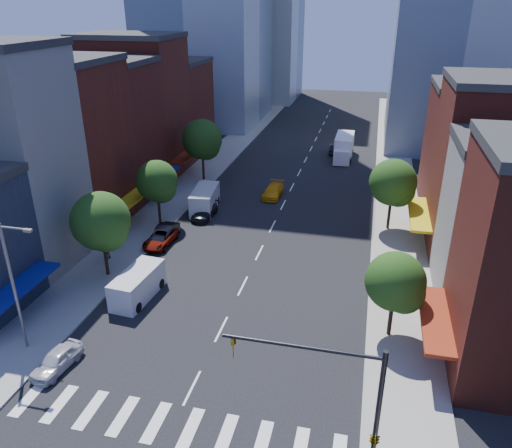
# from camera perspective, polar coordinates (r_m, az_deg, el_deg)

# --- Properties ---
(ground) EXTENTS (220.00, 220.00, 0.00)m
(ground) POSITION_cam_1_polar(r_m,az_deg,el_deg) (31.76, -7.32, -18.08)
(ground) COLOR black
(ground) RESTS_ON ground
(sidewalk_left) EXTENTS (5.00, 120.00, 0.15)m
(sidewalk_left) POSITION_cam_1_polar(r_m,az_deg,el_deg) (68.76, -5.69, 6.19)
(sidewalk_left) COLOR gray
(sidewalk_left) RESTS_ON ground
(sidewalk_right) EXTENTS (5.00, 120.00, 0.15)m
(sidewalk_right) POSITION_cam_1_polar(r_m,az_deg,el_deg) (65.36, 15.62, 4.43)
(sidewalk_right) COLOR gray
(sidewalk_right) RESTS_ON ground
(crosswalk) EXTENTS (19.00, 3.00, 0.01)m
(crosswalk) POSITION_cam_1_polar(r_m,az_deg,el_deg) (29.79, -9.44, -21.78)
(crosswalk) COLOR silver
(crosswalk) RESTS_ON ground
(bldg_left_2) EXTENTS (12.00, 9.00, 16.00)m
(bldg_left_2) POSITION_cam_1_polar(r_m,az_deg,el_deg) (53.54, -21.65, 8.20)
(bldg_left_2) COLOR #5A1C15
(bldg_left_2) RESTS_ON ground
(bldg_left_3) EXTENTS (12.00, 8.00, 15.00)m
(bldg_left_3) POSITION_cam_1_polar(r_m,az_deg,el_deg) (60.58, -17.15, 10.07)
(bldg_left_3) COLOR #571F15
(bldg_left_3) RESTS_ON ground
(bldg_left_4) EXTENTS (12.00, 9.00, 17.00)m
(bldg_left_4) POSITION_cam_1_polar(r_m,az_deg,el_deg) (67.66, -13.70, 12.72)
(bldg_left_4) COLOR #5A1C15
(bldg_left_4) RESTS_ON ground
(bldg_left_5) EXTENTS (12.00, 10.00, 13.00)m
(bldg_left_5) POSITION_cam_1_polar(r_m,az_deg,el_deg) (76.48, -10.38, 12.76)
(bldg_left_5) COLOR #571F15
(bldg_left_5) RESTS_ON ground
(bldg_right_2) EXTENTS (12.00, 10.00, 15.00)m
(bldg_right_2) POSITION_cam_1_polar(r_m,az_deg,el_deg) (49.22, 26.84, 5.36)
(bldg_right_2) COLOR #5A1C15
(bldg_right_2) RESTS_ON ground
(bldg_right_3) EXTENTS (12.00, 10.00, 13.00)m
(bldg_right_3) POSITION_cam_1_polar(r_m,az_deg,el_deg) (58.87, 24.74, 7.51)
(bldg_right_3) COLOR #571F15
(bldg_right_3) RESTS_ON ground
(traffic_signal) EXTENTS (7.24, 2.24, 8.00)m
(traffic_signal) POSITION_cam_1_polar(r_m,az_deg,el_deg) (24.32, 12.21, -21.25)
(traffic_signal) COLOR black
(traffic_signal) RESTS_ON sidewalk_right
(streetlight) EXTENTS (2.25, 0.25, 9.00)m
(streetlight) POSITION_cam_1_polar(r_m,az_deg,el_deg) (34.79, -25.87, -5.82)
(streetlight) COLOR slate
(streetlight) RESTS_ON sidewalk_left
(tree_left_near) EXTENTS (4.80, 4.80, 7.30)m
(tree_left_near) POSITION_cam_1_polar(r_m,az_deg,el_deg) (41.89, -17.17, 0.04)
(tree_left_near) COLOR black
(tree_left_near) RESTS_ON sidewalk_left
(tree_left_mid) EXTENTS (4.20, 4.20, 6.65)m
(tree_left_mid) POSITION_cam_1_polar(r_m,az_deg,el_deg) (51.04, -11.14, 4.64)
(tree_left_mid) COLOR black
(tree_left_mid) RESTS_ON sidewalk_left
(tree_left_far) EXTENTS (5.00, 5.00, 7.75)m
(tree_left_far) POSITION_cam_1_polar(r_m,az_deg,el_deg) (63.25, -6.07, 9.42)
(tree_left_far) COLOR black
(tree_left_far) RESTS_ON sidewalk_left
(tree_right_near) EXTENTS (4.00, 4.00, 6.20)m
(tree_right_near) POSITION_cam_1_polar(r_m,az_deg,el_deg) (34.33, 15.86, -6.64)
(tree_right_near) COLOR black
(tree_right_near) RESTS_ON sidewalk_right
(tree_right_far) EXTENTS (4.60, 4.60, 7.20)m
(tree_right_far) POSITION_cam_1_polar(r_m,az_deg,el_deg) (50.47, 15.53, 4.38)
(tree_right_far) COLOR black
(tree_right_far) RESTS_ON sidewalk_right
(parked_car_front) EXTENTS (1.98, 3.97, 1.30)m
(parked_car_front) POSITION_cam_1_polar(r_m,az_deg,el_deg) (34.73, -21.81, -14.25)
(parked_car_front) COLOR silver
(parked_car_front) RESTS_ON ground
(parked_car_second) EXTENTS (1.63, 4.49, 1.47)m
(parked_car_second) POSITION_cam_1_polar(r_m,az_deg,el_deg) (48.74, -10.47, -1.10)
(parked_car_second) COLOR black
(parked_car_second) RESTS_ON ground
(parked_car_third) EXTENTS (2.34, 4.71, 1.28)m
(parked_car_third) POSITION_cam_1_polar(r_m,az_deg,el_deg) (48.03, -10.83, -1.65)
(parked_car_third) COLOR #999999
(parked_car_third) RESTS_ON ground
(parked_car_rear) EXTENTS (1.94, 4.50, 1.29)m
(parked_car_rear) POSITION_cam_1_polar(r_m,az_deg,el_deg) (53.41, -5.87, 1.41)
(parked_car_rear) COLOR black
(parked_car_rear) RESTS_ON ground
(cargo_van_near) EXTENTS (2.55, 5.46, 2.26)m
(cargo_van_near) POSITION_cam_1_polar(r_m,az_deg,el_deg) (39.87, -13.48, -6.88)
(cargo_van_near) COLOR silver
(cargo_van_near) RESTS_ON ground
(cargo_van_far) EXTENTS (2.96, 5.97, 2.44)m
(cargo_van_far) POSITION_cam_1_polar(r_m,az_deg,el_deg) (55.02, -5.90, 2.74)
(cargo_van_far) COLOR silver
(cargo_van_far) RESTS_ON ground
(taxi) EXTENTS (2.03, 4.80, 1.38)m
(taxi) POSITION_cam_1_polar(r_m,az_deg,el_deg) (58.93, 1.98, 3.81)
(taxi) COLOR #F3A30C
(taxi) RESTS_ON ground
(traffic_car_oncoming) EXTENTS (1.72, 4.20, 1.36)m
(traffic_car_oncoming) POSITION_cam_1_polar(r_m,az_deg,el_deg) (76.93, 9.10, 8.44)
(traffic_car_oncoming) COLOR black
(traffic_car_oncoming) RESTS_ON ground
(traffic_car_far) EXTENTS (2.05, 4.63, 1.55)m
(traffic_car_far) POSITION_cam_1_polar(r_m,az_deg,el_deg) (76.04, 10.27, 8.25)
(traffic_car_far) COLOR #999999
(traffic_car_far) RESTS_ON ground
(box_truck) EXTENTS (2.58, 8.17, 3.29)m
(box_truck) POSITION_cam_1_polar(r_m,az_deg,el_deg) (74.53, 10.00, 8.57)
(box_truck) COLOR white
(box_truck) RESTS_ON ground
(pedestrian_far) EXTENTS (0.74, 0.87, 1.60)m
(pedestrian_far) POSITION_cam_1_polar(r_m,az_deg,el_deg) (46.17, -16.79, -2.98)
(pedestrian_far) COLOR #999999
(pedestrian_far) RESTS_ON sidewalk_left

